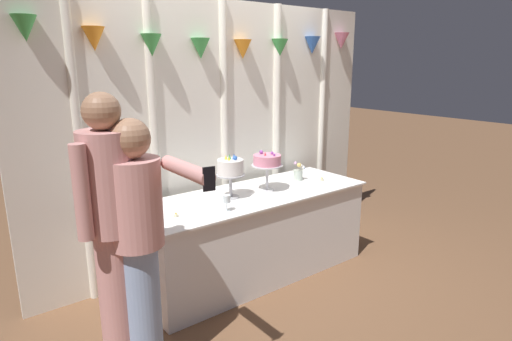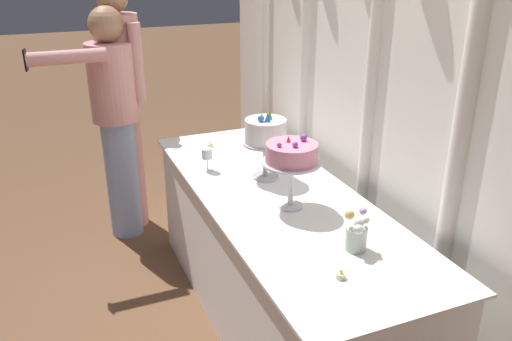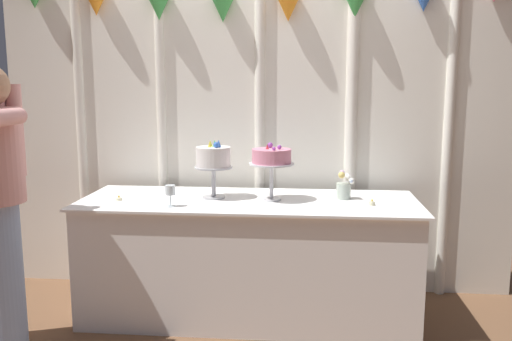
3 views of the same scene
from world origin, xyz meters
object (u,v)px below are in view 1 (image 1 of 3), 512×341
at_px(cake_display_nearright, 267,162).
at_px(guest_man_dark_suit, 112,228).
at_px(cake_table, 254,234).
at_px(flower_vase, 299,173).
at_px(wine_glass, 227,200).
at_px(tealight_far_left, 176,215).
at_px(tealight_near_left, 322,180).
at_px(guest_girl_blue_dress, 138,239).
at_px(cake_display_nearleft, 230,169).

height_order(cake_display_nearright, guest_man_dark_suit, guest_man_dark_suit).
relative_size(cake_table, flower_vase, 11.71).
xyz_separation_m(cake_table, guest_man_dark_suit, (-1.43, -0.53, 0.59)).
bearing_deg(cake_display_nearright, flower_vase, 9.58).
relative_size(cake_display_nearright, flower_vase, 1.97).
distance_m(wine_glass, tealight_far_left, 0.40).
height_order(tealight_near_left, guest_girl_blue_dress, guest_girl_blue_dress).
height_order(flower_vase, guest_man_dark_suit, guest_man_dark_suit).
xyz_separation_m(tealight_near_left, guest_man_dark_suit, (-2.19, -0.44, 0.19)).
relative_size(cake_table, tealight_far_left, 55.14).
bearing_deg(guest_man_dark_suit, cake_table, 20.24).
bearing_deg(guest_man_dark_suit, tealight_far_left, 34.30).
distance_m(cake_display_nearleft, cake_display_nearright, 0.37).
height_order(cake_table, guest_man_dark_suit, guest_man_dark_suit).
relative_size(cake_display_nearleft, wine_glass, 2.90).
xyz_separation_m(cake_table, tealight_far_left, (-0.81, -0.10, 0.39)).
xyz_separation_m(wine_glass, guest_man_dark_suit, (-0.99, -0.29, 0.11)).
bearing_deg(tealight_far_left, guest_girl_blue_dress, -135.12).
distance_m(tealight_far_left, guest_girl_blue_dress, 0.72).
bearing_deg(guest_man_dark_suit, wine_glass, 16.57).
distance_m(cake_display_nearright, flower_vase, 0.50).
height_order(cake_display_nearleft, guest_man_dark_suit, guest_man_dark_suit).
xyz_separation_m(cake_display_nearright, tealight_far_left, (-0.96, -0.10, -0.26)).
bearing_deg(tealight_far_left, wine_glass, -19.78).
bearing_deg(cake_display_nearleft, guest_man_dark_suit, -155.34).
bearing_deg(guest_girl_blue_dress, guest_man_dark_suit, 147.18).
bearing_deg(wine_glass, guest_man_dark_suit, -163.43).
height_order(tealight_far_left, guest_man_dark_suit, guest_man_dark_suit).
distance_m(cake_table, guest_girl_blue_dress, 1.53).
relative_size(cake_table, guest_man_dark_suit, 1.23).
height_order(wine_glass, guest_man_dark_suit, guest_man_dark_suit).
height_order(cake_table, wine_glass, wine_glass).
height_order(cake_table, cake_display_nearright, cake_display_nearright).
distance_m(cake_display_nearleft, tealight_near_left, 1.02).
xyz_separation_m(cake_display_nearleft, guest_man_dark_suit, (-1.21, -0.55, -0.05)).
xyz_separation_m(cake_display_nearright, tealight_near_left, (0.61, -0.09, -0.25)).
xyz_separation_m(wine_glass, tealight_far_left, (-0.37, 0.13, -0.08)).
bearing_deg(tealight_far_left, tealight_near_left, 0.47).
bearing_deg(guest_man_dark_suit, guest_girl_blue_dress, -32.82).
height_order(guest_man_dark_suit, guest_girl_blue_dress, guest_man_dark_suit).
distance_m(cake_table, flower_vase, 0.76).
bearing_deg(tealight_near_left, flower_vase, 133.57).
xyz_separation_m(cake_table, wine_glass, (-0.44, -0.23, 0.48)).
height_order(tealight_near_left, guest_man_dark_suit, guest_man_dark_suit).
height_order(cake_display_nearleft, tealight_near_left, cake_display_nearleft).
bearing_deg(tealight_far_left, guest_man_dark_suit, -145.70).
relative_size(cake_table, tealight_near_left, 54.96).
xyz_separation_m(flower_vase, guest_girl_blue_dress, (-1.92, -0.68, 0.05)).
bearing_deg(guest_man_dark_suit, flower_vase, 16.46).
relative_size(flower_vase, guest_man_dark_suit, 0.10).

